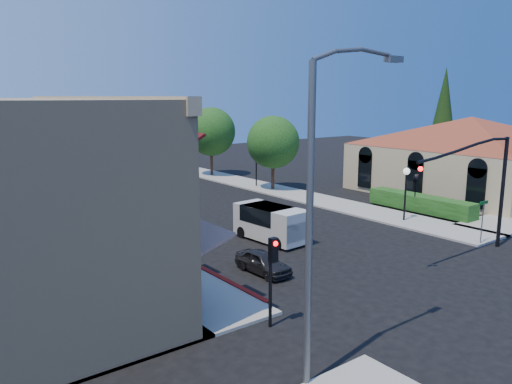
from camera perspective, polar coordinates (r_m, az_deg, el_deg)
ground at (r=23.15m, az=19.97°, el=-10.27°), size 120.00×120.00×0.00m
sidewalk_left at (r=40.42m, az=-22.59°, el=-1.43°), size 3.50×50.00×0.12m
sidewalk_right at (r=47.74m, az=-1.91°, el=1.19°), size 3.50×50.00×0.12m
curb_red_strip at (r=23.99m, az=-6.19°, el=-8.91°), size 0.25×10.00×0.06m
mission_building at (r=46.68m, az=23.20°, el=4.67°), size 30.12×30.12×6.40m
hedge at (r=37.29m, az=18.21°, el=-2.21°), size 1.40×8.00×1.10m
conifer_far at (r=55.00m, az=20.64°, el=8.39°), size 3.20×3.20×11.00m
street_tree_a at (r=43.29m, az=1.96°, el=5.71°), size 4.56×4.56×6.48m
street_tree_b at (r=51.37m, az=-5.15°, el=6.88°), size 4.94×4.94×7.02m
signal_mast_arm at (r=27.81m, az=24.53°, el=1.61°), size 8.01×0.39×6.00m
secondary_signal at (r=17.51m, az=1.85°, el=-8.39°), size 0.28×0.42×3.32m
cobra_streetlight at (r=13.53m, az=7.25°, el=-1.28°), size 3.60×0.25×9.31m
street_name_sign at (r=29.99m, az=24.49°, el=-2.43°), size 0.80×0.06×2.50m
lamppost_left_near at (r=22.46m, az=-9.83°, el=-3.09°), size 0.44×0.44×3.57m
lamppost_left_far at (r=35.27m, az=-20.42°, el=1.45°), size 0.44×0.44×3.57m
lamppost_right_near at (r=33.64m, az=16.78°, el=1.25°), size 0.44×0.44×3.57m
lamppost_right_far at (r=44.82m, az=0.03°, el=4.02°), size 0.44×0.44×3.57m
white_van at (r=28.28m, az=1.79°, el=-3.36°), size 2.24×4.58×1.97m
parked_car_a at (r=23.38m, az=0.81°, el=-8.00°), size 1.35×3.16×1.06m
parked_car_b at (r=28.96m, az=-7.78°, el=-4.29°), size 1.23×3.45×1.13m
parked_car_c at (r=34.53m, az=-15.56°, el=-1.99°), size 2.21×4.58×1.28m
parked_car_d at (r=40.07m, az=-18.76°, el=-0.50°), size 2.07×4.29×1.18m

